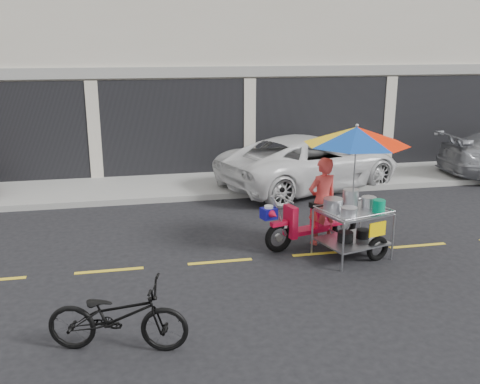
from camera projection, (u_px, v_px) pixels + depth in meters
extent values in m
plane|color=black|center=(323.00, 253.00, 10.27)|extent=(90.00, 90.00, 0.00)
cube|color=gray|center=(257.00, 180.00, 15.44)|extent=(45.00, 3.00, 0.15)
cube|color=beige|center=(225.00, 40.00, 19.09)|extent=(36.00, 8.00, 8.00)
cube|color=black|center=(249.00, 128.00, 15.98)|extent=(35.28, 0.06, 2.90)
cube|color=gray|center=(250.00, 71.00, 15.52)|extent=(36.00, 0.12, 0.30)
cube|color=gold|center=(323.00, 253.00, 10.27)|extent=(42.00, 0.10, 0.01)
imported|color=silver|center=(311.00, 162.00, 14.75)|extent=(5.80, 4.14, 1.47)
imported|color=black|center=(118.00, 316.00, 6.95)|extent=(1.95, 1.07, 0.97)
torus|color=black|center=(279.00, 237.00, 10.29)|extent=(0.60, 0.27, 0.60)
torus|color=black|center=(344.00, 225.00, 10.98)|extent=(0.60, 0.27, 0.60)
cylinder|color=#9EA0A5|center=(279.00, 237.00, 10.29)|extent=(0.16, 0.10, 0.15)
cylinder|color=#9EA0A5|center=(344.00, 225.00, 10.98)|extent=(0.16, 0.10, 0.15)
cube|color=red|center=(279.00, 224.00, 10.21)|extent=(0.36, 0.21, 0.08)
cylinder|color=#9EA0A5|center=(279.00, 216.00, 10.17)|extent=(0.38, 0.15, 0.84)
cube|color=red|center=(290.00, 222.00, 10.33)|extent=(0.22, 0.38, 0.63)
cube|color=red|center=(310.00, 229.00, 10.60)|extent=(0.88, 0.51, 0.08)
cube|color=red|center=(330.00, 215.00, 10.74)|extent=(0.83, 0.47, 0.42)
cube|color=black|center=(326.00, 204.00, 10.63)|extent=(0.72, 0.42, 0.10)
cylinder|color=#9EA0A5|center=(285.00, 199.00, 10.14)|extent=(0.19, 0.56, 0.04)
sphere|color=black|center=(282.00, 190.00, 10.31)|extent=(0.10, 0.10, 0.10)
cylinder|color=white|center=(284.00, 226.00, 10.29)|extent=(0.15, 0.15, 0.05)
cube|color=navy|center=(269.00, 213.00, 10.05)|extent=(0.32, 0.29, 0.21)
cylinder|color=white|center=(269.00, 207.00, 10.01)|extent=(0.21, 0.21, 0.05)
cone|color=red|center=(274.00, 215.00, 9.89)|extent=(0.24, 0.27, 0.19)
torus|color=black|center=(377.00, 249.00, 9.90)|extent=(0.49, 0.23, 0.48)
cylinder|color=#9EA0A5|center=(343.00, 248.00, 9.36)|extent=(0.05, 0.05, 0.89)
cylinder|color=#9EA0A5|center=(312.00, 232.00, 10.17)|extent=(0.05, 0.05, 0.89)
cylinder|color=#9EA0A5|center=(393.00, 237.00, 9.87)|extent=(0.05, 0.05, 0.89)
cylinder|color=#9EA0A5|center=(360.00, 223.00, 10.67)|extent=(0.05, 0.05, 0.89)
cube|color=#9EA0A5|center=(352.00, 241.00, 10.05)|extent=(1.36, 1.21, 0.03)
cube|color=#9EA0A5|center=(353.00, 212.00, 9.90)|extent=(1.36, 1.21, 0.04)
cylinder|color=#9EA0A5|center=(370.00, 216.00, 9.48)|extent=(1.11, 0.33, 0.03)
cylinder|color=#9EA0A5|center=(338.00, 202.00, 10.28)|extent=(1.11, 0.33, 0.03)
cylinder|color=#9EA0A5|center=(328.00, 213.00, 9.63)|extent=(0.28, 0.91, 0.03)
cylinder|color=#9EA0A5|center=(378.00, 204.00, 10.13)|extent=(0.28, 0.91, 0.03)
cylinder|color=#9EA0A5|center=(336.00, 233.00, 10.45)|extent=(0.25, 0.77, 0.04)
cylinder|color=#9EA0A5|center=(338.00, 208.00, 10.31)|extent=(0.25, 0.77, 0.04)
cube|color=#F7C700|center=(377.00, 229.00, 9.59)|extent=(0.36, 0.12, 0.26)
cylinder|color=#B7B7BC|center=(333.00, 205.00, 9.90)|extent=(0.44, 0.44, 0.20)
cylinder|color=#B7B7BC|center=(351.00, 199.00, 10.09)|extent=(0.37, 0.37, 0.32)
cylinder|color=#B7B7BC|center=(369.00, 203.00, 10.09)|extent=(0.33, 0.33, 0.18)
cylinder|color=#B7B7BC|center=(349.00, 212.00, 9.60)|extent=(0.36, 0.36, 0.14)
cylinder|color=#038256|center=(379.00, 206.00, 9.80)|extent=(0.28, 0.28, 0.23)
cylinder|color=black|center=(345.00, 237.00, 9.95)|extent=(0.36, 0.36, 0.19)
cylinder|color=black|center=(363.00, 234.00, 10.14)|extent=(0.31, 0.31, 0.17)
cylinder|color=#9EA0A5|center=(354.00, 169.00, 9.80)|extent=(0.03, 0.03, 1.57)
sphere|color=#9EA0A5|center=(357.00, 126.00, 9.58)|extent=(0.06, 0.06, 0.06)
imported|color=#D33D39|center=(322.00, 201.00, 10.57)|extent=(0.74, 0.58, 1.77)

